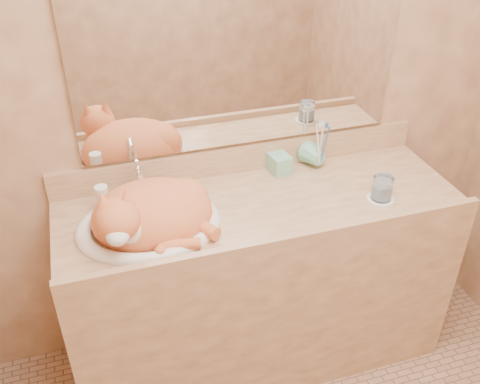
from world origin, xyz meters
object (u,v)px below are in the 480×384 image
object	(u,v)px
sink_basin	(147,209)
water_glass	(382,188)
vanity_counter	(259,283)
toothbrush_cup	(320,161)
cat	(149,213)
soap_dispenser	(286,158)

from	to	relation	value
sink_basin	water_glass	distance (m)	0.91
vanity_counter	toothbrush_cup	bearing A→B (deg)	27.16
vanity_counter	toothbrush_cup	world-z (taller)	toothbrush_cup
toothbrush_cup	sink_basin	bearing A→B (deg)	-166.44
sink_basin	water_glass	xyz separation A→B (m)	(0.91, -0.10, -0.02)
toothbrush_cup	water_glass	xyz separation A→B (m)	(0.14, -0.29, 0.01)
vanity_counter	sink_basin	world-z (taller)	sink_basin
vanity_counter	cat	xyz separation A→B (m)	(-0.45, -0.04, 0.50)
soap_dispenser	water_glass	world-z (taller)	soap_dispenser
sink_basin	cat	xyz separation A→B (m)	(0.00, -0.02, -0.00)
vanity_counter	soap_dispenser	size ratio (longest dim) A/B	9.01
vanity_counter	sink_basin	bearing A→B (deg)	-177.44
vanity_counter	cat	bearing A→B (deg)	-175.06
vanity_counter	sink_basin	size ratio (longest dim) A/B	3.06
vanity_counter	water_glass	bearing A→B (deg)	-14.62
toothbrush_cup	soap_dispenser	bearing A→B (deg)	-178.66
sink_basin	cat	distance (m)	0.02
sink_basin	vanity_counter	bearing A→B (deg)	9.01
sink_basin	water_glass	bearing A→B (deg)	0.18
vanity_counter	cat	size ratio (longest dim) A/B	3.55
water_glass	vanity_counter	bearing A→B (deg)	165.38
vanity_counter	toothbrush_cup	xyz separation A→B (m)	(0.32, 0.17, 0.47)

